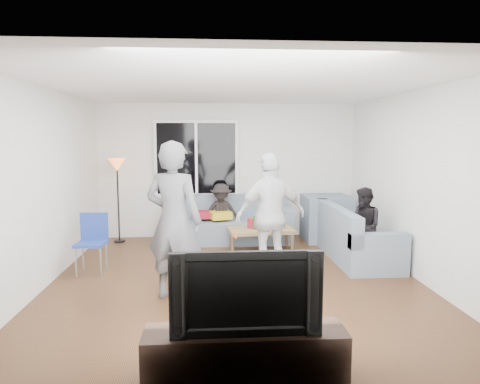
{
  "coord_description": "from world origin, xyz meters",
  "views": [
    {
      "loc": [
        -0.34,
        -5.76,
        1.95
      ],
      "look_at": [
        0.1,
        0.6,
        1.15
      ],
      "focal_mm": 32.55,
      "sensor_mm": 36.0,
      "label": 1
    }
  ],
  "objects": [
    {
      "name": "floor",
      "position": [
        0.0,
        0.0,
        -0.02
      ],
      "size": [
        5.0,
        5.5,
        0.04
      ],
      "primitive_type": "cube",
      "color": "#56351C",
      "rests_on": "ground"
    },
    {
      "name": "ceiling",
      "position": [
        0.0,
        0.0,
        2.62
      ],
      "size": [
        5.0,
        5.5,
        0.04
      ],
      "primitive_type": "cube",
      "color": "white",
      "rests_on": "ground"
    },
    {
      "name": "wall_back",
      "position": [
        0.0,
        2.77,
        1.3
      ],
      "size": [
        5.0,
        0.04,
        2.6
      ],
      "primitive_type": "cube",
      "color": "silver",
      "rests_on": "ground"
    },
    {
      "name": "wall_front",
      "position": [
        0.0,
        -2.77,
        1.3
      ],
      "size": [
        5.0,
        0.04,
        2.6
      ],
      "primitive_type": "cube",
      "color": "silver",
      "rests_on": "ground"
    },
    {
      "name": "wall_left",
      "position": [
        -2.52,
        0.0,
        1.3
      ],
      "size": [
        0.04,
        5.5,
        2.6
      ],
      "primitive_type": "cube",
      "color": "silver",
      "rests_on": "ground"
    },
    {
      "name": "wall_right",
      "position": [
        2.52,
        0.0,
        1.3
      ],
      "size": [
        0.04,
        5.5,
        2.6
      ],
      "primitive_type": "cube",
      "color": "silver",
      "rests_on": "ground"
    },
    {
      "name": "window_frame",
      "position": [
        -0.6,
        2.69,
        1.55
      ],
      "size": [
        1.62,
        0.06,
        1.47
      ],
      "primitive_type": "cube",
      "color": "white",
      "rests_on": "wall_back"
    },
    {
      "name": "window_glass",
      "position": [
        -0.6,
        2.65,
        1.55
      ],
      "size": [
        1.5,
        0.02,
        1.35
      ],
      "primitive_type": "cube",
      "color": "black",
      "rests_on": "window_frame"
    },
    {
      "name": "window_mullion",
      "position": [
        -0.6,
        2.64,
        1.55
      ],
      "size": [
        0.05,
        0.03,
        1.35
      ],
      "primitive_type": "cube",
      "color": "white",
      "rests_on": "window_frame"
    },
    {
      "name": "radiator",
      "position": [
        -0.6,
        2.65,
        0.31
      ],
      "size": [
        1.3,
        0.12,
        0.62
      ],
      "primitive_type": "cube",
      "color": "silver",
      "rests_on": "floor"
    },
    {
      "name": "potted_plant",
      "position": [
        -0.08,
        2.62,
        0.82
      ],
      "size": [
        0.26,
        0.23,
        0.4
      ],
      "primitive_type": "imported",
      "rotation": [
        0.0,
        0.0,
        0.28
      ],
      "color": "#2C6E31",
      "rests_on": "radiator"
    },
    {
      "name": "vase",
      "position": [
        -0.78,
        2.62,
        0.7
      ],
      "size": [
        0.17,
        0.17,
        0.15
      ],
      "primitive_type": "imported",
      "rotation": [
        0.0,
        0.0,
        0.19
      ],
      "color": "white",
      "rests_on": "radiator"
    },
    {
      "name": "sofa_back_section",
      "position": [
        0.02,
        2.27,
        0.42
      ],
      "size": [
        2.3,
        0.85,
        0.85
      ],
      "primitive_type": null,
      "color": "slate",
      "rests_on": "floor"
    },
    {
      "name": "sofa_right_section",
      "position": [
        2.02,
        0.96,
        0.42
      ],
      "size": [
        2.0,
        0.85,
        0.85
      ],
      "primitive_type": null,
      "rotation": [
        0.0,
        0.0,
        1.57
      ],
      "color": "slate",
      "rests_on": "floor"
    },
    {
      "name": "sofa_corner",
      "position": [
        1.87,
        2.27,
        0.42
      ],
      "size": [
        0.85,
        0.85,
        0.85
      ],
      "primitive_type": "cube",
      "color": "slate",
      "rests_on": "floor"
    },
    {
      "name": "cushion_yellow",
      "position": [
        -0.16,
        2.25,
        0.51
      ],
      "size": [
        0.46,
        0.42,
        0.14
      ],
      "primitive_type": "cube",
      "rotation": [
        0.0,
        0.0,
        0.3
      ],
      "color": "gold",
      "rests_on": "sofa_back_section"
    },
    {
      "name": "cushion_red",
      "position": [
        -0.47,
        2.33,
        0.51
      ],
      "size": [
        0.38,
        0.33,
        0.13
      ],
      "primitive_type": "cube",
      "rotation": [
        0.0,
        0.0,
        0.08
      ],
      "color": "maroon",
      "rests_on": "sofa_back_section"
    },
    {
      "name": "coffee_table",
      "position": [
        0.52,
        1.52,
        0.2
      ],
      "size": [
        1.16,
        0.72,
        0.4
      ],
      "primitive_type": "cube",
      "rotation": [
        0.0,
        0.0,
        0.12
      ],
      "color": "#9B7B4B",
      "rests_on": "floor"
    },
    {
      "name": "pitcher",
      "position": [
        0.38,
        1.57,
        0.49
      ],
      "size": [
        0.17,
        0.17,
        0.17
      ],
      "primitive_type": "cylinder",
      "color": "maroon",
      "rests_on": "coffee_table"
    },
    {
      "name": "side_chair",
      "position": [
        -2.05,
        0.45,
        0.43
      ],
      "size": [
        0.42,
        0.42,
        0.86
      ],
      "primitive_type": null,
      "rotation": [
        0.0,
        0.0,
        -0.05
      ],
      "color": "navy",
      "rests_on": "floor"
    },
    {
      "name": "floor_lamp",
      "position": [
        -2.05,
        2.38,
        0.78
      ],
      "size": [
        0.32,
        0.32,
        1.56
      ],
      "primitive_type": null,
      "color": "orange",
      "rests_on": "floor"
    },
    {
      "name": "player_left",
      "position": [
        -0.78,
        -0.6,
        0.96
      ],
      "size": [
        0.81,
        0.66,
        1.92
      ],
      "primitive_type": "imported",
      "rotation": [
        0.0,
        0.0,
        2.8
      ],
      "color": "#4C4D52",
      "rests_on": "floor"
    },
    {
      "name": "player_right",
      "position": [
        0.49,
        0.12,
        0.87
      ],
      "size": [
        1.1,
        0.7,
        1.74
      ],
      "primitive_type": "imported",
      "rotation": [
        0.0,
        0.0,
        3.44
      ],
      "color": "silver",
      "rests_on": "floor"
    },
    {
      "name": "spectator_right",
      "position": [
        2.02,
        0.67,
        0.6
      ],
      "size": [
        0.55,
        0.65,
        1.19
      ],
      "primitive_type": "imported",
      "rotation": [
        0.0,
        0.0,
        -1.39
      ],
      "color": "black",
      "rests_on": "floor"
    },
    {
      "name": "spectator_back",
      "position": [
        -0.14,
        2.3,
        0.55
      ],
      "size": [
        0.74,
        0.46,
        1.1
      ],
      "primitive_type": "imported",
      "rotation": [
        0.0,
        0.0,
        -0.07
      ],
      "color": "black",
      "rests_on": "floor"
    },
    {
      "name": "tv_console",
      "position": [
        -0.07,
        -2.5,
        0.22
      ],
      "size": [
        1.6,
        0.4,
        0.44
      ],
      "primitive_type": "cube",
      "color": "#312118",
      "rests_on": "floor"
    },
    {
      "name": "television",
      "position": [
        -0.07,
        -2.5,
        0.77
      ],
      "size": [
        1.16,
        0.15,
        0.67
      ],
      "primitive_type": "imported",
      "color": "black",
      "rests_on": "tv_console"
    },
    {
      "name": "bottle_d",
      "position": [
        0.76,
        1.39,
        0.54
      ],
      "size": [
        0.07,
        0.07,
        0.28
      ],
      "primitive_type": "cylinder",
      "color": "#C78E11",
      "rests_on": "coffee_table"
    },
    {
      "name": "bottle_b",
      "position": [
        0.41,
        1.45,
        0.51
      ],
      "size": [
        0.08,
        0.08,
        0.22
      ],
      "primitive_type": "cylinder",
      "color": "#167A21",
      "rests_on": "coffee_table"
    },
    {
      "name": "bottle_e",
      "position": [
        0.86,
        1.62,
        0.49
      ],
      "size": [
        0.07,
        0.07,
        0.19
      ],
      "primitive_type": "cylinder",
      "color": "black",
      "rests_on": "coffee_table"
    }
  ]
}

